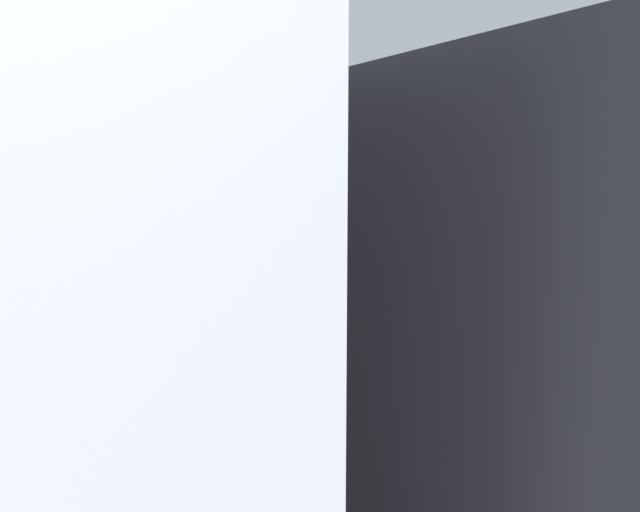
{
  "coord_description": "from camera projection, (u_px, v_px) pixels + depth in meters",
  "views": [
    {
      "loc": [
        -7.02,
        2.59,
        1.97
      ],
      "look_at": [
        0.0,
        0.3,
        0.9
      ],
      "focal_mm": 35.74,
      "sensor_mm": 36.0,
      "label": 1
    }
  ],
  "objects": [
    {
      "name": "parked_sedan_row_back_center",
      "position": [
        297.0,
        213.0,
        16.09
      ],
      "size": [
        4.32,
        2.28,
        1.45
      ],
      "rotation": [
        0.0,
        0.0,
        3.25
      ],
      "color": "red",
      "rests_on": "ground"
    },
    {
      "name": "ground_plane",
      "position": [
        344.0,
        329.0,
        7.68
      ],
      "size": [
        60.0,
        60.0,
        0.0
      ],
      "primitive_type": "plane",
      "color": "#47474C"
    },
    {
      "name": "art_car_decorated",
      "position": [
        342.0,
        271.0,
        7.62
      ],
      "size": [
        4.73,
        2.73,
        1.66
      ],
      "rotation": [
        0.0,
        0.0,
        3.37
      ],
      "color": "beige",
      "rests_on": "ground"
    },
    {
      "name": "parked_van_far_left",
      "position": [
        21.0,
        285.0,
        3.63
      ],
      "size": [
        5.33,
        2.27,
        2.3
      ],
      "rotation": [
        0.0,
        0.0,
        0.0
      ],
      "color": "#9EA3A8",
      "rests_on": "ground"
    }
  ]
}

